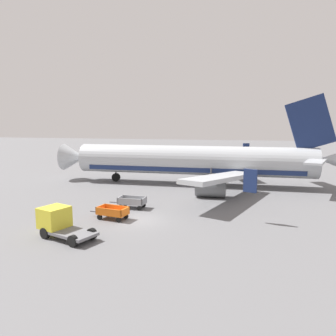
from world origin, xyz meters
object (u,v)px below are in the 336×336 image
at_px(airplane, 201,161).
at_px(baggage_cart_nearest, 113,212).
at_px(service_truck_beside_carts, 59,222).
at_px(baggage_cart_second_in_row, 132,202).

relative_size(airplane, baggage_cart_nearest, 10.36).
relative_size(airplane, service_truck_beside_carts, 7.88).
height_order(baggage_cart_nearest, baggage_cart_second_in_row, same).
bearing_deg(baggage_cart_second_in_row, airplane, 67.45).
bearing_deg(service_truck_beside_carts, baggage_cart_nearest, 64.38).
relative_size(baggage_cart_nearest, baggage_cart_second_in_row, 1.01).
height_order(baggage_cart_nearest, service_truck_beside_carts, service_truck_beside_carts).
distance_m(airplane, service_truck_beside_carts, 22.74).
bearing_deg(service_truck_beside_carts, baggage_cart_second_in_row, 71.70).
bearing_deg(baggage_cart_second_in_row, service_truck_beside_carts, -108.30).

